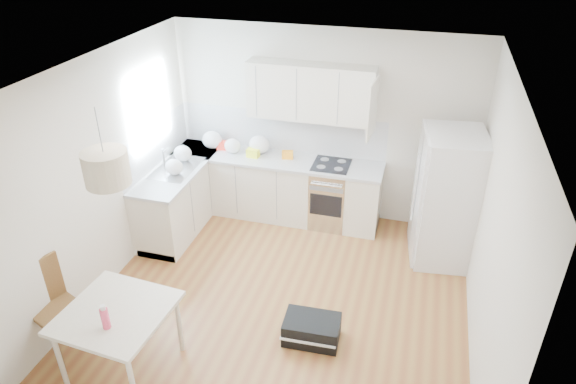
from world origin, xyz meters
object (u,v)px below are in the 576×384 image
object	(u,v)px
dining_chair	(59,310)
gym_bag	(312,329)
dining_table	(117,318)
refrigerator	(448,198)

from	to	relation	value
dining_chair	gym_bag	distance (m)	2.57
dining_table	dining_chair	size ratio (longest dim) A/B	0.99
gym_bag	dining_chair	bearing A→B (deg)	-164.52
dining_chair	gym_bag	world-z (taller)	dining_chair
refrigerator	dining_table	bearing A→B (deg)	-143.44
refrigerator	gym_bag	bearing A→B (deg)	-130.16
refrigerator	dining_chair	distance (m)	4.58
dining_table	dining_chair	xyz separation A→B (m)	(-0.73, 0.07, -0.15)
dining_chair	gym_bag	xyz separation A→B (m)	(2.41, 0.80, -0.38)
dining_table	refrigerator	bearing A→B (deg)	47.85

